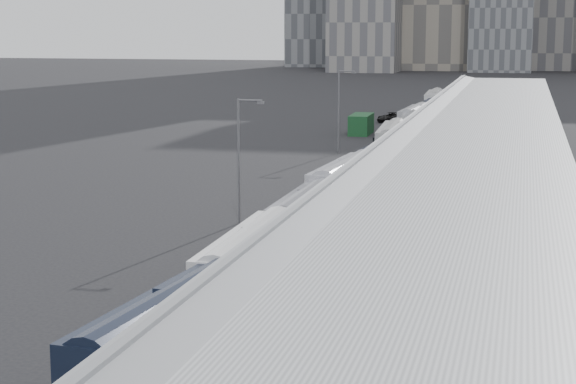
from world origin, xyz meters
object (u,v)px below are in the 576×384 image
(bus_8, at_px, (415,122))
(bus_9, at_px, (430,115))
(bus_5, at_px, (375,167))
(street_lamp_far, at_px, (340,106))
(bus_7, at_px, (411,132))
(bus_2, at_px, (250,269))
(street_lamp_near, at_px, (241,153))
(bus_4, at_px, (346,188))
(bus_10, at_px, (435,104))
(bus_6, at_px, (393,145))
(bus_3, at_px, (305,221))
(shipping_container, at_px, (361,124))
(suv, at_px, (391,117))
(bus_1, at_px, (166,344))

(bus_8, bearing_deg, bus_9, 89.49)
(bus_5, xyz_separation_m, street_lamp_far, (-7.20, 20.37, 4.00))
(bus_8, bearing_deg, bus_7, -83.10)
(bus_2, height_order, street_lamp_near, street_lamp_near)
(bus_4, relative_size, bus_10, 0.98)
(bus_6, bearing_deg, bus_4, -93.00)
(bus_3, height_order, street_lamp_far, street_lamp_far)
(shipping_container, xyz_separation_m, suv, (1.69, 17.53, -0.59))
(suv, bearing_deg, shipping_container, -73.10)
(suv, bearing_deg, bus_10, 91.70)
(bus_10, height_order, shipping_container, bus_10)
(bus_5, distance_m, street_lamp_near, 22.77)
(street_lamp_far, height_order, suv, street_lamp_far)
(bus_5, relative_size, bus_7, 0.91)
(street_lamp_far, relative_size, suv, 1.76)
(shipping_container, bearing_deg, bus_3, -84.72)
(bus_2, bearing_deg, suv, 92.92)
(bus_3, bearing_deg, bus_6, 90.15)
(bus_2, distance_m, street_lamp_far, 61.33)
(bus_10, distance_m, shipping_container, 32.61)
(bus_3, xyz_separation_m, suv, (-5.60, 84.57, -0.74))
(bus_1, relative_size, bus_8, 0.97)
(shipping_container, height_order, suv, shipping_container)
(bus_7, relative_size, bus_9, 1.09)
(bus_2, height_order, bus_7, same)
(street_lamp_far, relative_size, shipping_container, 1.40)
(bus_4, height_order, bus_9, bus_4)
(bus_1, height_order, bus_6, bus_6)
(bus_2, distance_m, bus_8, 82.51)
(suv, bearing_deg, bus_8, -48.91)
(bus_1, relative_size, street_lamp_near, 1.41)
(bus_10, bearing_deg, bus_5, -91.31)
(bus_8, xyz_separation_m, suv, (-5.47, 16.16, -0.89))
(street_lamp_far, bearing_deg, bus_3, -82.19)
(bus_8, height_order, bus_10, bus_10)
(bus_1, relative_size, bus_4, 0.95)
(shipping_container, bearing_deg, street_lamp_far, -88.45)
(bus_10, height_order, street_lamp_far, street_lamp_far)
(bus_1, distance_m, suv, 111.38)
(bus_2, height_order, street_lamp_far, street_lamp_far)
(bus_4, distance_m, bus_6, 29.68)
(street_lamp_far, bearing_deg, bus_4, -78.56)
(bus_3, bearing_deg, bus_8, 90.67)
(bus_6, distance_m, street_lamp_far, 8.86)
(shipping_container, bearing_deg, suv, 83.57)
(bus_2, bearing_deg, bus_7, 89.09)
(bus_8, xyz_separation_m, shipping_container, (-7.16, -1.37, -0.30))
(bus_3, height_order, street_lamp_near, street_lamp_near)
(street_lamp_far, bearing_deg, bus_1, -84.86)
(bus_7, height_order, street_lamp_far, street_lamp_far)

